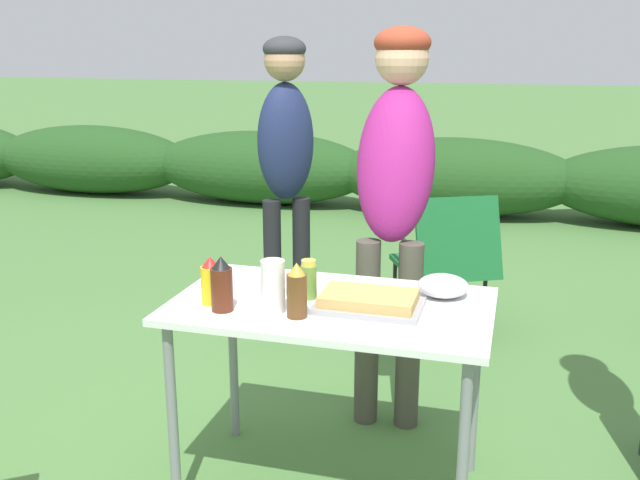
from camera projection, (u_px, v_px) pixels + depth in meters
name	position (u px, v px, depth m)	size (l,w,h in m)	color
shrub_hedge	(455.00, 177.00, 6.89)	(14.40, 0.90, 0.75)	#234C1E
folding_table	(331.00, 323.00, 2.48)	(1.10, 0.64, 0.74)	white
food_tray	(369.00, 302.00, 2.40)	(0.36, 0.23, 0.06)	#9E9EA3
plate_stack	(270.00, 284.00, 2.62)	(0.22, 0.22, 0.03)	white
mixing_bowl	(443.00, 286.00, 2.52)	(0.18, 0.18, 0.07)	silver
paper_cup_stack	(273.00, 286.00, 2.35)	(0.08, 0.08, 0.18)	white
mustard_bottle	(211.00, 281.00, 2.43)	(0.07, 0.07, 0.17)	yellow
relish_jar	(309.00, 280.00, 2.49)	(0.06, 0.06, 0.14)	olive
beer_bottle	(297.00, 291.00, 2.31)	(0.07, 0.07, 0.19)	brown
bbq_sauce_bottle	(222.00, 285.00, 2.37)	(0.07, 0.07, 0.19)	#562314
standing_person_in_gray_fleece	(396.00, 174.00, 2.97)	(0.35, 0.48, 1.68)	#4C473D
standing_person_with_beanie	(286.00, 150.00, 3.84)	(0.38, 0.36, 1.65)	black
camp_chair_green_behind_table	(446.00, 257.00, 3.94)	(0.67, 0.73, 0.83)	#19602D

